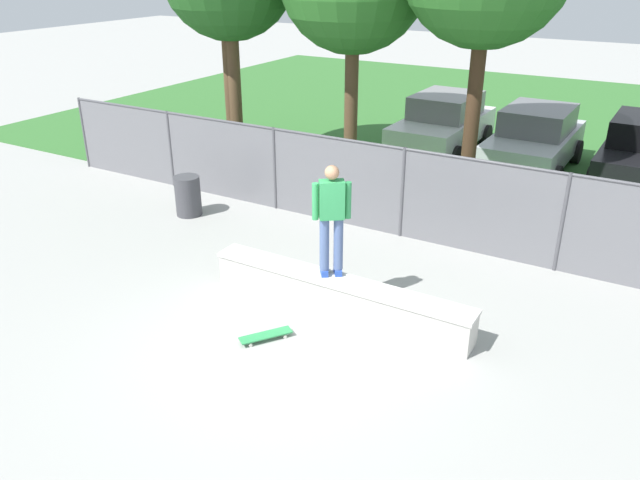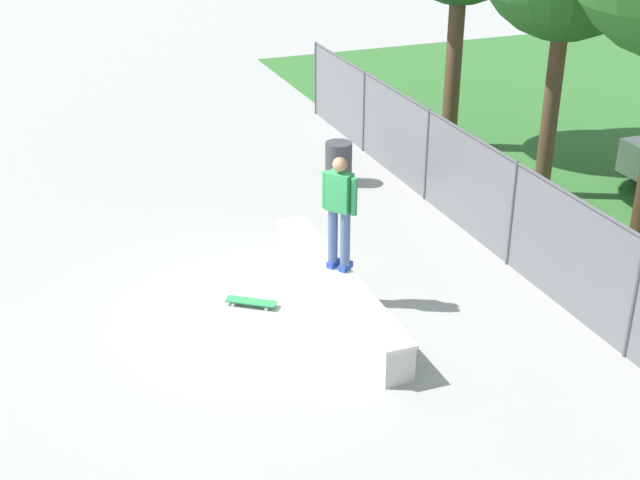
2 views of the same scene
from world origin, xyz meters
TOP-DOWN VIEW (x-y plane):
  - ground_plane at (0.00, 0.00)m, footprint 80.00×80.00m
  - grass_strip at (0.00, 14.81)m, footprint 30.32×20.00m
  - concrete_ledge at (0.33, 1.24)m, footprint 4.49×0.51m
  - skateboarder at (0.16, 1.31)m, footprint 0.50×0.43m
  - skateboard at (-0.21, -0.01)m, footprint 0.63×0.77m
  - chainlink_fence at (0.00, 4.51)m, footprint 18.39×0.07m
  - car_white at (-1.37, 10.66)m, footprint 2.09×4.24m
  - car_silver at (1.29, 10.23)m, footprint 2.09×4.24m
  - trash_bin at (-4.50, 3.23)m, footprint 0.56×0.56m

SIDE VIEW (x-z plane):
  - ground_plane at x=0.00m, z-range 0.00..0.00m
  - grass_strip at x=0.00m, z-range 0.00..0.02m
  - skateboard at x=-0.21m, z-range 0.03..0.12m
  - concrete_ledge at x=0.33m, z-range 0.00..0.60m
  - trash_bin at x=-4.50m, z-range 0.00..0.88m
  - car_white at x=-1.37m, z-range 0.01..1.67m
  - car_silver at x=1.29m, z-range 0.01..1.67m
  - chainlink_fence at x=0.00m, z-range 0.08..1.94m
  - skateboarder at x=0.16m, z-range 0.70..2.52m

